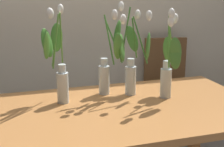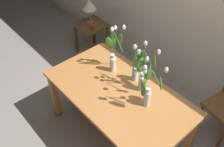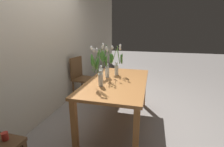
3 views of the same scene
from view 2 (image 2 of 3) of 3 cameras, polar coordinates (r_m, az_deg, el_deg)
name	(u,v)px [view 2 (image 2 of 3)]	position (r m, az deg, el deg)	size (l,w,h in m)	color
ground_plane	(118,132)	(3.27, 1.24, -13.05)	(18.00, 18.00, 0.00)	gray
room_wall_rear	(203,1)	(3.20, 19.65, 15.12)	(9.00, 0.10, 2.70)	beige
dining_table	(118,97)	(2.76, 1.44, -5.32)	(1.60, 0.90, 0.74)	#B7753D
tulip_vase_0	(114,53)	(2.82, 0.36, 4.54)	(0.16, 0.19, 0.56)	silver
tulip_vase_1	(144,74)	(2.59, 7.29, -0.12)	(0.25, 0.23, 0.57)	silver
tulip_vase_2	(148,92)	(2.44, 8.13, -4.10)	(0.16, 0.25, 0.54)	silver
tulip_vase_3	(136,69)	(2.69, 5.38, 0.99)	(0.17, 0.14, 0.53)	silver
side_table	(91,30)	(4.20, -4.63, 9.59)	(0.44, 0.44, 0.55)	brown
table_lamp	(89,5)	(4.03, -5.11, 15.02)	(0.22, 0.22, 0.40)	olive
pillar_candle	(93,27)	(4.00, -4.22, 10.38)	(0.06, 0.06, 0.07)	#B72D23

